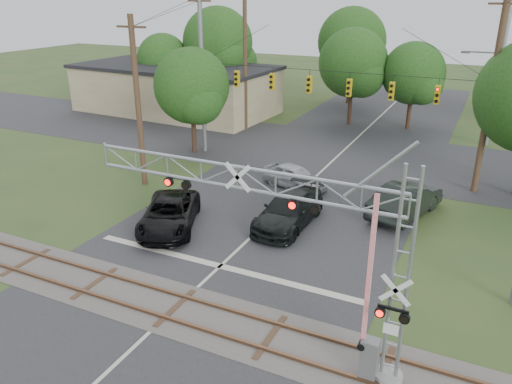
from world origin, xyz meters
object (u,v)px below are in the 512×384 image
at_px(traffic_signal_span, 343,86).
at_px(streetlight, 484,106).
at_px(sedan_silver, 295,176).
at_px(car_dark, 289,210).
at_px(pickup_black, 169,214).
at_px(commercial_building, 176,89).
at_px(crossing_gantry, 296,235).

relative_size(traffic_signal_span, streetlight, 2.43).
xyz_separation_m(sedan_silver, streetlight, (9.80, 8.15, 3.72)).
relative_size(car_dark, streetlight, 0.71).
xyz_separation_m(traffic_signal_span, pickup_black, (-5.17, -12.19, -4.96)).
distance_m(traffic_signal_span, commercial_building, 22.79).
height_order(car_dark, commercial_building, commercial_building).
height_order(pickup_black, sedan_silver, pickup_black).
bearing_deg(sedan_silver, crossing_gantry, -141.93).
distance_m(traffic_signal_span, car_dark, 10.44).
height_order(sedan_silver, commercial_building, commercial_building).
height_order(car_dark, sedan_silver, car_dark).
relative_size(crossing_gantry, car_dark, 1.95).
height_order(crossing_gantry, pickup_black, crossing_gantry).
xyz_separation_m(pickup_black, commercial_building, (-14.82, 22.58, 1.53)).
bearing_deg(streetlight, traffic_signal_span, -154.08).
bearing_deg(traffic_signal_span, car_dark, -88.82).
bearing_deg(car_dark, streetlight, 59.56).
height_order(crossing_gantry, commercial_building, crossing_gantry).
xyz_separation_m(sedan_silver, commercial_building, (-18.50, 14.51, 1.58)).
bearing_deg(car_dark, traffic_signal_span, 92.26).
height_order(pickup_black, commercial_building, commercial_building).
xyz_separation_m(pickup_black, streetlight, (13.48, 16.22, 3.67)).
bearing_deg(streetlight, pickup_black, -129.73).
bearing_deg(car_dark, crossing_gantry, -66.10).
xyz_separation_m(car_dark, streetlight, (8.12, 13.24, 3.63)).
height_order(crossing_gantry, sedan_silver, crossing_gantry).
bearing_deg(pickup_black, crossing_gantry, -57.92).
distance_m(pickup_black, streetlight, 21.41).
bearing_deg(car_dark, sedan_silver, 109.35).
xyz_separation_m(traffic_signal_span, sedan_silver, (-1.49, -4.11, -5.01)).
bearing_deg(pickup_black, commercial_building, 99.17).
distance_m(traffic_signal_span, sedan_silver, 6.65).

